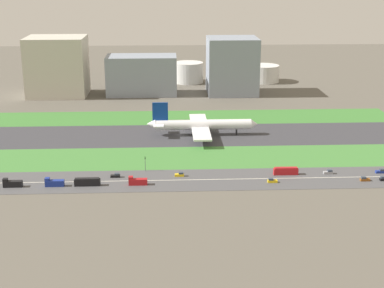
{
  "coord_description": "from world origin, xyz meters",
  "views": [
    {
      "loc": [
        -7.52,
        -316.93,
        94.08
      ],
      "look_at": [
        5.52,
        -36.5,
        6.0
      ],
      "focal_mm": 52.82,
      "sensor_mm": 36.0,
      "label": 1
    }
  ],
  "objects": [
    {
      "name": "ground_plane",
      "position": [
        0.0,
        0.0,
        0.0
      ],
      "size": [
        800.0,
        800.0,
        0.0
      ],
      "primitive_type": "plane",
      "color": "#5B564C"
    },
    {
      "name": "runway",
      "position": [
        0.0,
        0.0,
        0.05
      ],
      "size": [
        280.0,
        46.0,
        0.1
      ],
      "primitive_type": "cube",
      "color": "#38383D",
      "rests_on": "ground_plane"
    },
    {
      "name": "grass_median_north",
      "position": [
        0.0,
        41.0,
        0.05
      ],
      "size": [
        280.0,
        36.0,
        0.1
      ],
      "primitive_type": "cube",
      "color": "#3D7A33",
      "rests_on": "ground_plane"
    },
    {
      "name": "grass_median_south",
      "position": [
        0.0,
        -41.0,
        0.05
      ],
      "size": [
        280.0,
        36.0,
        0.1
      ],
      "primitive_type": "cube",
      "color": "#427F38",
      "rests_on": "ground_plane"
    },
    {
      "name": "highway",
      "position": [
        0.0,
        -73.0,
        0.05
      ],
      "size": [
        280.0,
        28.0,
        0.1
      ],
      "primitive_type": "cube",
      "color": "#4C4C4F",
      "rests_on": "ground_plane"
    },
    {
      "name": "highway_centerline",
      "position": [
        0.0,
        -73.0,
        0.11
      ],
      "size": [
        266.0,
        0.5,
        0.01
      ],
      "primitive_type": "cube",
      "color": "silver",
      "rests_on": "highway"
    },
    {
      "name": "airliner",
      "position": [
        12.13,
        0.0,
        6.23
      ],
      "size": [
        65.0,
        56.0,
        19.7
      ],
      "color": "white",
      "rests_on": "runway"
    },
    {
      "name": "bus_1",
      "position": [
        -43.6,
        -78.0,
        1.82
      ],
      "size": [
        11.6,
        2.5,
        3.5
      ],
      "rotation": [
        0.0,
        0.0,
        3.14
      ],
      "color": "black",
      "rests_on": "highway"
    },
    {
      "name": "car_1",
      "position": [
        83.2,
        -78.0,
        0.92
      ],
      "size": [
        4.4,
        1.8,
        2.0
      ],
      "rotation": [
        0.0,
        0.0,
        3.14
      ],
      "color": "brown",
      "rests_on": "highway"
    },
    {
      "name": "truck_2",
      "position": [
        -77.02,
        -78.0,
        1.67
      ],
      "size": [
        8.4,
        2.5,
        4.0
      ],
      "rotation": [
        0.0,
        0.0,
        3.14
      ],
      "color": "black",
      "rests_on": "highway"
    },
    {
      "name": "car_4",
      "position": [
        94.43,
        -68.0,
        0.92
      ],
      "size": [
        4.4,
        1.8,
        2.0
      ],
      "color": "navy",
      "rests_on": "highway"
    },
    {
      "name": "car_3",
      "position": [
        -1.69,
        -68.0,
        0.92
      ],
      "size": [
        4.4,
        1.8,
        2.0
      ],
      "color": "yellow",
      "rests_on": "highway"
    },
    {
      "name": "car_5",
      "position": [
        92.34,
        -78.0,
        0.92
      ],
      "size": [
        4.4,
        1.8,
        2.0
      ],
      "rotation": [
        0.0,
        0.0,
        3.14
      ],
      "color": "black",
      "rests_on": "highway"
    },
    {
      "name": "truck_1",
      "position": [
        -58.45,
        -78.0,
        1.67
      ],
      "size": [
        8.4,
        2.5,
        4.0
      ],
      "rotation": [
        0.0,
        0.0,
        3.14
      ],
      "color": "navy",
      "rests_on": "highway"
    },
    {
      "name": "truck_0",
      "position": [
        -21.13,
        -78.0,
        1.67
      ],
      "size": [
        8.4,
        2.5,
        4.0
      ],
      "rotation": [
        0.0,
        0.0,
        3.14
      ],
      "color": "#B2191E",
      "rests_on": "highway"
    },
    {
      "name": "car_6",
      "position": [
        40.24,
        -78.0,
        0.92
      ],
      "size": [
        4.4,
        1.8,
        2.0
      ],
      "rotation": [
        0.0,
        0.0,
        3.14
      ],
      "color": "yellow",
      "rests_on": "highway"
    },
    {
      "name": "car_0",
      "position": [
        69.18,
        -68.0,
        0.92
      ],
      "size": [
        4.4,
        1.8,
        2.0
      ],
      "color": "#99999E",
      "rests_on": "highway"
    },
    {
      "name": "bus_0",
      "position": [
        48.61,
        -68.0,
        1.82
      ],
      "size": [
        11.6,
        2.5,
        3.5
      ],
      "color": "#B2191E",
      "rests_on": "highway"
    },
    {
      "name": "car_2",
      "position": [
        -31.71,
        -68.0,
        0.92
      ],
      "size": [
        4.4,
        1.8,
        2.0
      ],
      "color": "black",
      "rests_on": "highway"
    },
    {
      "name": "traffic_light",
      "position": [
        -18.13,
        -60.01,
        4.29
      ],
      "size": [
        0.36,
        0.5,
        7.2
      ],
      "color": "#4C4C51",
      "rests_on": "highway"
    },
    {
      "name": "terminal_building",
      "position": [
        -90.0,
        114.0,
        22.18
      ],
      "size": [
        43.82,
        36.62,
        44.35
      ],
      "primitive_type": "cube",
      "color": "beige",
      "rests_on": "ground_plane"
    },
    {
      "name": "hangar_building",
      "position": [
        -26.22,
        114.0,
        14.9
      ],
      "size": [
        53.4,
        27.97,
        29.81
      ],
      "primitive_type": "cube",
      "color": "gray",
      "rests_on": "ground_plane"
    },
    {
      "name": "office_tower",
      "position": [
        43.49,
        114.0,
        21.54
      ],
      "size": [
        38.05,
        35.08,
        43.07
      ],
      "primitive_type": "cube",
      "color": "gray",
      "rests_on": "ground_plane"
    },
    {
      "name": "fuel_tank_west",
      "position": [
        11.55,
        159.0,
        8.55
      ],
      "size": [
        24.99,
        24.99,
        17.11
      ],
      "primitive_type": "cylinder",
      "color": "silver",
      "rests_on": "ground_plane"
    },
    {
      "name": "fuel_tank_centre",
      "position": [
        43.92,
        159.0,
        6.35
      ],
      "size": [
        18.61,
        18.61,
        12.7
      ],
      "primitive_type": "cylinder",
      "color": "silver",
      "rests_on": "ground_plane"
    },
    {
      "name": "fuel_tank_east",
      "position": [
        76.26,
        159.0,
        7.13
      ],
      "size": [
        25.81,
        25.81,
        14.25
      ],
      "primitive_type": "cylinder",
      "color": "silver",
      "rests_on": "ground_plane"
    }
  ]
}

